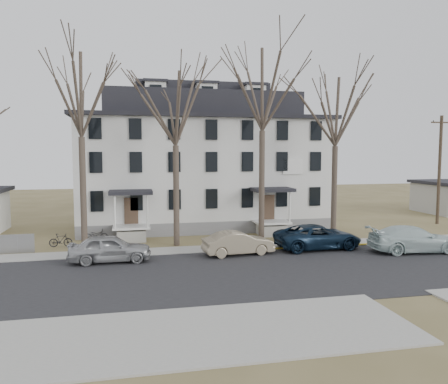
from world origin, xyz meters
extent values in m
plane|color=olive|center=(0.00, 0.00, 0.00)|extent=(120.00, 120.00, 0.00)
cube|color=#27272A|center=(0.00, 2.00, 0.00)|extent=(120.00, 10.00, 0.04)
cube|color=#A09F97|center=(0.00, 8.00, 0.00)|extent=(120.00, 2.00, 0.08)
cube|color=#A09F97|center=(-8.00, -5.00, 0.00)|extent=(20.00, 5.00, 0.08)
cube|color=gold|center=(5.00, 7.10, 0.00)|extent=(14.00, 0.25, 0.06)
cube|color=slate|center=(-2.00, 18.00, 0.50)|extent=(20.00, 10.00, 1.00)
cube|color=silver|center=(-2.00, 18.00, 5.00)|extent=(20.00, 10.00, 8.00)
cube|color=black|center=(-2.00, 18.00, 9.10)|extent=(20.80, 10.80, 0.30)
cube|color=black|center=(-2.00, 18.00, 10.25)|extent=(16.00, 7.00, 2.00)
cube|color=black|center=(-2.00, 18.00, 11.65)|extent=(11.00, 4.50, 0.80)
cube|color=white|center=(-8.00, 12.04, 1.00)|extent=(2.60, 2.00, 0.16)
cube|color=white|center=(2.50, 12.04, 1.00)|extent=(2.60, 2.00, 0.16)
cube|color=white|center=(4.50, 12.92, 5.20)|extent=(1.60, 0.08, 1.20)
cylinder|color=#473B31|center=(-11.00, 9.80, 3.64)|extent=(0.40, 0.40, 7.28)
cylinder|color=#473B31|center=(-5.00, 9.80, 3.38)|extent=(0.40, 0.40, 6.76)
cylinder|color=#473B31|center=(1.00, 9.80, 3.90)|extent=(0.40, 0.40, 7.80)
cylinder|color=#473B31|center=(6.50, 9.80, 3.38)|extent=(0.40, 0.40, 6.76)
cylinder|color=#3D3023|center=(18.50, 14.00, 4.75)|extent=(0.28, 0.28, 9.50)
cube|color=#3D3023|center=(18.50, 14.00, 8.90)|extent=(2.00, 0.12, 0.12)
imported|color=#A9AAAB|center=(-9.21, 5.93, 0.79)|extent=(4.64, 1.88, 1.58)
imported|color=gray|center=(-1.60, 6.14, 0.72)|extent=(4.50, 2.02, 1.44)
imported|color=#0F2033|center=(3.90, 6.71, 0.79)|extent=(5.76, 2.84, 1.57)
imported|color=silver|center=(9.40, 4.57, 0.82)|extent=(5.81, 2.80, 1.63)
imported|color=black|center=(-10.47, 12.20, 0.43)|extent=(1.66, 0.60, 0.87)
imported|color=black|center=(-12.61, 10.69, 0.45)|extent=(1.51, 0.46, 0.90)
camera|label=1|loc=(-7.91, -19.48, 6.29)|focal=35.00mm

